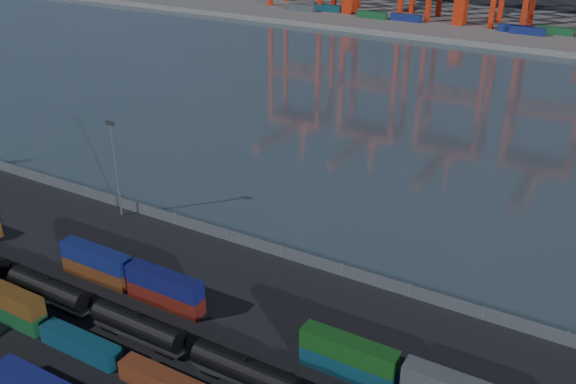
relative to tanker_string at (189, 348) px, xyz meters
The scene contains 10 objects.
ground 4.34m from the tanker_string, 132.04° to the right, with size 700.00×700.00×0.00m, color black.
harbor_water 102.22m from the tanker_string, 91.43° to the left, with size 700.00×700.00×0.00m, color #303E45.
far_quay 207.18m from the tanker_string, 90.71° to the left, with size 700.00×70.00×2.00m, color #514F4C.
container_row_mid 7.38m from the tanker_string, 134.84° to the right, with size 127.45×2.28×4.87m.
container_row_north 7.40m from the tanker_string, 99.75° to the left, with size 141.53×2.32×4.94m.
tanker_string is the anchor object (origin of this frame).
waterfront_fence 25.31m from the tanker_string, 95.80° to the left, with size 160.12×0.12×2.20m.
yard_light_mast 40.61m from the tanker_string, 144.57° to the left, with size 1.60×0.40×16.60m.
quay_containers 193.11m from the tanker_string, 94.02° to the left, with size 172.58×10.99×2.60m.
straddle_carriers 197.31m from the tanker_string, 91.47° to the left, with size 140.00×7.00×11.10m.
Camera 1 is at (41.97, -42.04, 50.73)m, focal length 40.00 mm.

